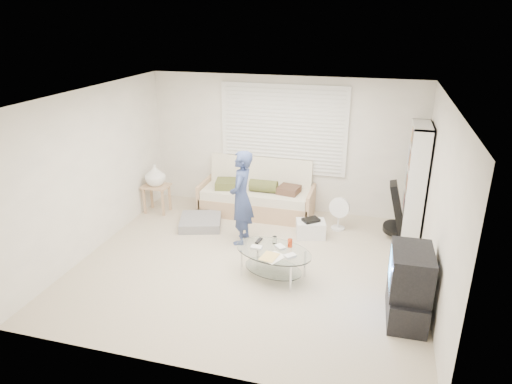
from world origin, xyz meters
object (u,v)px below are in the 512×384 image
(coffee_table, at_px, (274,255))
(bookshelf, at_px, (415,182))
(tv_unit, at_px, (409,286))
(futon_sofa, at_px, (257,196))

(coffee_table, bearing_deg, bookshelf, 44.57)
(bookshelf, relative_size, tv_unit, 2.07)
(futon_sofa, bearing_deg, bookshelf, -4.86)
(futon_sofa, relative_size, coffee_table, 1.62)
(futon_sofa, xyz_separation_m, tv_unit, (2.59, -2.59, 0.11))
(bookshelf, bearing_deg, futon_sofa, 175.14)
(coffee_table, bearing_deg, futon_sofa, 111.05)
(futon_sofa, xyz_separation_m, bookshelf, (2.72, -0.23, 0.62))
(coffee_table, bearing_deg, tv_unit, -15.28)
(futon_sofa, distance_m, coffee_table, 2.26)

